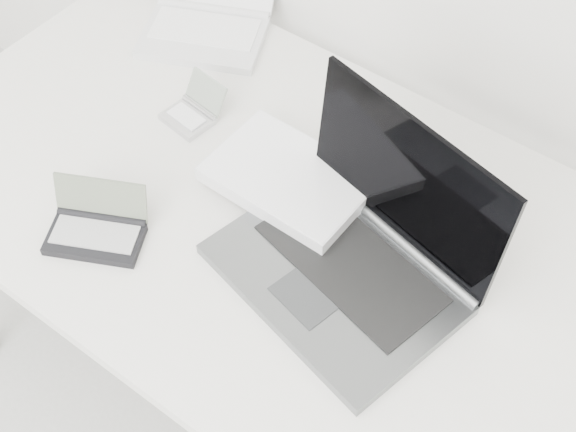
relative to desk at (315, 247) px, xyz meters
The scene contains 5 objects.
desk is the anchor object (origin of this frame).
laptop_large 0.10m from the desk, ahead, with size 0.54×0.38×0.27m.
netbook_open_white 0.59m from the desk, 148.49° to the left, with size 0.36×0.38×0.12m.
pda_silver 0.37m from the desk, 166.80° to the left, with size 0.10×0.12×0.07m.
palmtop_charcoal 0.38m from the desk, 142.05° to the right, with size 0.20×0.17×0.09m.
Camera 1 is at (0.46, 0.85, 1.84)m, focal length 50.00 mm.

